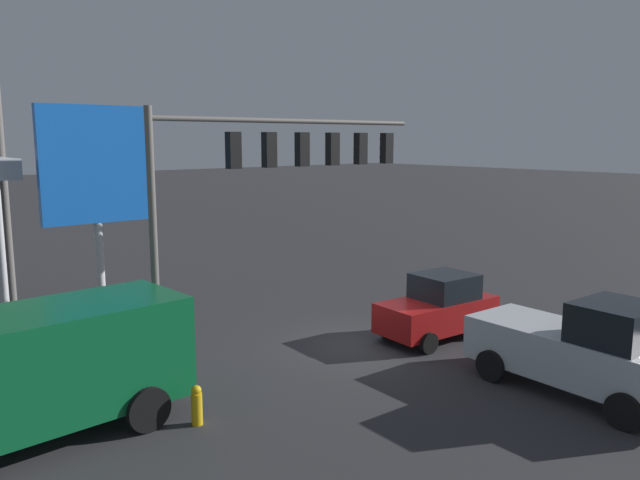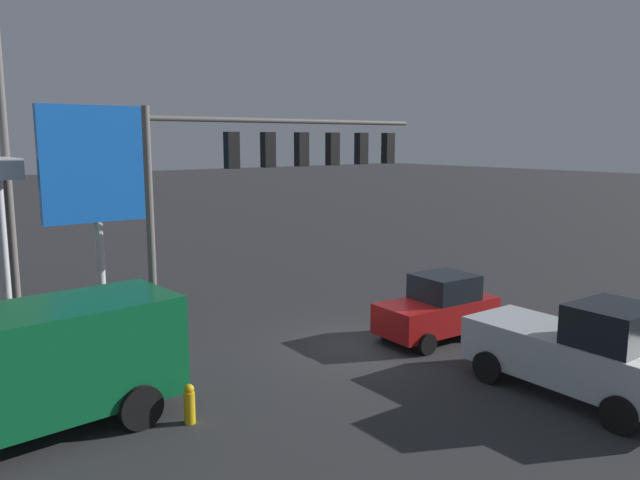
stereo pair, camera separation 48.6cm
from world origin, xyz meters
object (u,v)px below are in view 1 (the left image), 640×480
Objects in this scene: traffic_signal_assembly at (282,163)px; hatchback_crossing at (439,308)px; pickup_parked at (584,350)px; delivery_truck at (3,367)px; fire_hydrant at (197,405)px; price_sign at (95,174)px; utility_pole at (0,144)px.

traffic_signal_assembly is 6.47m from hatchback_crossing.
delivery_truck reaches higher than pickup_parked.
fire_hydrant is (4.79, 3.36, -4.92)m from traffic_signal_assembly.
fire_hydrant is (0.34, 6.20, -4.65)m from price_sign.
traffic_signal_assembly is at bearing -169.97° from delivery_truck.
traffic_signal_assembly is 2.37× the size of hatchback_crossing.
hatchback_crossing is (-3.83, 2.79, -4.41)m from traffic_signal_assembly.
pickup_parked reaches higher than fire_hydrant.
traffic_signal_assembly is 5.29m from price_sign.
price_sign is 7.94× the size of fire_hydrant.
price_sign is at bearing 109.68° from utility_pole.
price_sign is at bearing -142.90° from pickup_parked.
delivery_truck is 7.87× the size of fire_hydrant.
hatchback_crossing is (-9.73, 9.69, -4.95)m from utility_pole.
pickup_parked is at bearing 111.51° from traffic_signal_assembly.
traffic_signal_assembly is at bearing -144.94° from fire_hydrant.
traffic_signal_assembly is at bearing -156.64° from pickup_parked.
price_sign reaches higher than delivery_truck.
price_sign is at bearing -131.28° from delivery_truck.
hatchback_crossing is at bearing 145.76° from price_sign.
hatchback_crossing is at bearing 135.11° from utility_pole.
utility_pole is at bearing -70.32° from price_sign.
utility_pole is 1.61× the size of price_sign.
utility_pole reaches higher than delivery_truck.
fire_hydrant is at bearing -117.60° from pickup_parked.
price_sign is at bearing -30.34° from hatchback_crossing.
traffic_signal_assembly is at bearing -32.17° from hatchback_crossing.
traffic_signal_assembly is at bearing 130.52° from utility_pole.
delivery_truck is at bearing -22.52° from fire_hydrant.
delivery_truck is (11.25, -5.85, 0.58)m from pickup_parked.
hatchback_crossing reaches higher than fire_hydrant.
pickup_parked is 12.69m from delivery_truck.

